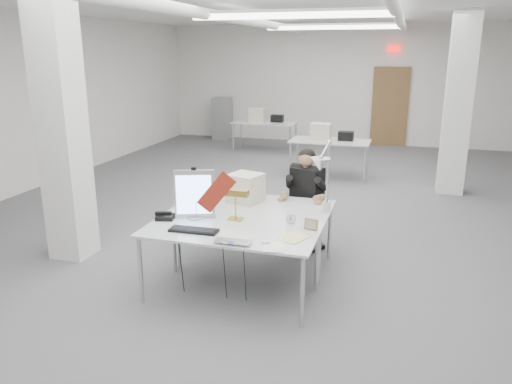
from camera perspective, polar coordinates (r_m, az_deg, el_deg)
room_shell at (r=7.38m, az=4.15°, el=9.41°), size 10.04×14.04×3.24m
desk_main at (r=5.13m, az=-2.95°, el=-4.46°), size 1.80×0.90×0.02m
desk_second at (r=5.94m, az=-0.05°, el=-1.56°), size 1.80×0.90×0.02m
bg_desk_a at (r=10.29m, az=8.47°, el=5.77°), size 1.60×0.80×0.02m
bg_desk_b at (r=12.82m, az=1.01°, el=7.95°), size 1.60×0.80×0.02m
filing_cabinet at (r=14.74m, az=-3.89°, el=8.40°), size 0.45×0.55×1.20m
office_chair at (r=6.52m, az=5.75°, el=-1.67°), size 0.71×0.71×1.13m
seated_person at (r=6.38m, az=5.75°, el=1.05°), size 0.59×0.66×0.82m
monitor at (r=5.44m, az=-7.03°, el=-0.24°), size 0.42×0.19×0.54m
pennant at (r=5.30m, az=-4.54°, el=-0.02°), size 0.41×0.15×0.46m
keyboard at (r=5.11m, az=-7.12°, el=-4.37°), size 0.51×0.18×0.02m
laptop at (r=4.72m, az=-2.89°, el=-5.98°), size 0.36×0.24×0.03m
mouse at (r=4.76m, az=1.08°, el=-5.74°), size 0.09×0.08×0.03m
bankers_lamp at (r=5.38m, az=-2.35°, el=-1.65°), size 0.27×0.11×0.30m
desk_phone at (r=5.52m, az=-10.34°, el=-2.84°), size 0.22×0.21×0.05m
picture_frame_left at (r=5.66m, az=-7.70°, el=-1.93°), size 0.14×0.04×0.11m
picture_frame_right at (r=5.14m, az=6.32°, el=-3.70°), size 0.15×0.06×0.11m
desk_clock at (r=5.31m, az=4.01°, el=-3.07°), size 0.11×0.07×0.11m
paper_stack_a at (r=4.70m, az=2.02°, el=-6.24°), size 0.25×0.31×0.01m
paper_stack_b at (r=4.90m, az=4.39°, el=-5.30°), size 0.28×0.32×0.01m
paper_stack_c at (r=4.99m, az=4.86°, el=-4.92°), size 0.25×0.25×0.01m
beige_monitor at (r=6.02m, az=-1.19°, el=0.48°), size 0.44×0.43×0.34m
architect_lamp at (r=5.38m, az=7.82°, el=1.60°), size 0.32×0.73×0.91m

